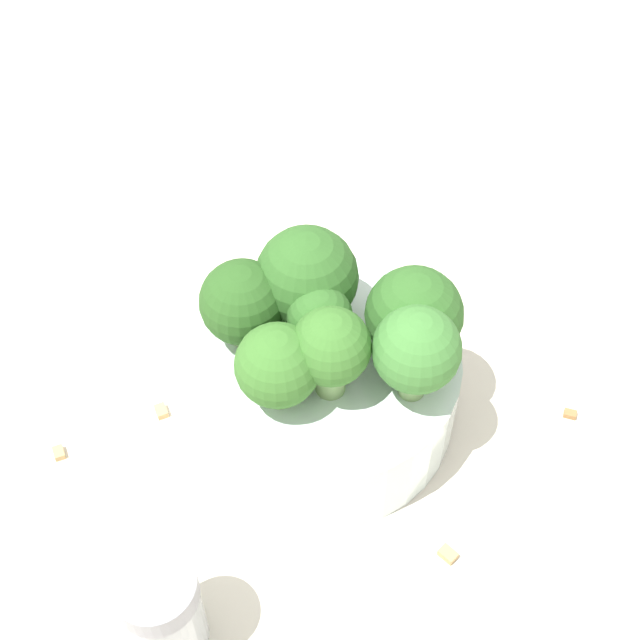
% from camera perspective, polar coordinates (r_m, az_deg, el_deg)
% --- Properties ---
extents(ground_plane, '(3.00, 3.00, 0.00)m').
position_cam_1_polar(ground_plane, '(0.55, 0.00, -5.80)').
color(ground_plane, beige).
extents(bowl, '(0.16, 0.16, 0.05)m').
position_cam_1_polar(bowl, '(0.53, 0.00, -4.16)').
color(bowl, silver).
rests_on(bowl, ground_plane).
extents(broccoli_floret_0, '(0.04, 0.04, 0.05)m').
position_cam_1_polar(broccoli_floret_0, '(0.48, 0.04, 0.03)').
color(broccoli_floret_0, '#84AD66').
rests_on(broccoli_floret_0, bowl).
extents(broccoli_floret_1, '(0.04, 0.04, 0.06)m').
position_cam_1_polar(broccoli_floret_1, '(0.46, 0.75, -1.86)').
color(broccoli_floret_1, '#7A9E5B').
rests_on(broccoli_floret_1, bowl).
extents(broccoli_floret_2, '(0.05, 0.05, 0.06)m').
position_cam_1_polar(broccoli_floret_2, '(0.49, 6.04, 0.29)').
color(broccoli_floret_2, '#8EB770').
rests_on(broccoli_floret_2, bowl).
extents(broccoli_floret_3, '(0.06, 0.06, 0.07)m').
position_cam_1_polar(broccoli_floret_3, '(0.49, -1.26, 2.66)').
color(broccoli_floret_3, '#8EB770').
rests_on(broccoli_floret_3, bowl).
extents(broccoli_floret_4, '(0.05, 0.05, 0.05)m').
position_cam_1_polar(broccoli_floret_4, '(0.46, -2.72, -2.98)').
color(broccoli_floret_4, '#7A9E5B').
rests_on(broccoli_floret_4, bowl).
extents(broccoli_floret_5, '(0.05, 0.05, 0.05)m').
position_cam_1_polar(broccoli_floret_5, '(0.49, -4.96, 1.06)').
color(broccoli_floret_5, '#8EB770').
rests_on(broccoli_floret_5, bowl).
extents(broccoli_floret_6, '(0.05, 0.05, 0.06)m').
position_cam_1_polar(broccoli_floret_6, '(0.46, 6.19, -1.99)').
color(broccoli_floret_6, '#7A9E5B').
rests_on(broccoli_floret_6, bowl).
extents(pepper_shaker, '(0.04, 0.04, 0.07)m').
position_cam_1_polar(pepper_shaker, '(0.46, -10.03, -17.87)').
color(pepper_shaker, '#B2B7BC').
rests_on(pepper_shaker, ground_plane).
extents(almond_crumb_0, '(0.01, 0.01, 0.01)m').
position_cam_1_polar(almond_crumb_0, '(0.55, -10.15, -5.63)').
color(almond_crumb_0, tan).
rests_on(almond_crumb_0, ground_plane).
extents(almond_crumb_1, '(0.01, 0.01, 0.01)m').
position_cam_1_polar(almond_crumb_1, '(0.56, 15.75, -5.71)').
color(almond_crumb_1, olive).
rests_on(almond_crumb_1, ground_plane).
extents(almond_crumb_2, '(0.01, 0.01, 0.01)m').
position_cam_1_polar(almond_crumb_2, '(0.55, -16.42, -8.05)').
color(almond_crumb_2, tan).
rests_on(almond_crumb_2, ground_plane).
extents(almond_crumb_3, '(0.01, 0.01, 0.01)m').
position_cam_1_polar(almond_crumb_3, '(0.50, 8.22, -14.50)').
color(almond_crumb_3, tan).
rests_on(almond_crumb_3, ground_plane).
extents(almond_crumb_4, '(0.01, 0.01, 0.01)m').
position_cam_1_polar(almond_crumb_4, '(0.59, 6.64, 0.16)').
color(almond_crumb_4, tan).
rests_on(almond_crumb_4, ground_plane).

